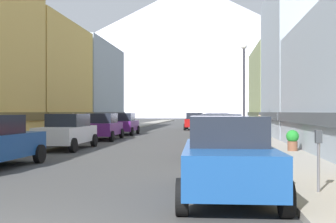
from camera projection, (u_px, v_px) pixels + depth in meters
The scene contains 21 objects.
sidewalk_left at pixel (114, 130), 41.06m from camera, with size 2.50×100.00×0.15m, color gray.
sidewalk_right at pixel (242, 131), 39.73m from camera, with size 2.50×100.00×0.15m, color gray.
storefront_left_2 at pixel (19, 81), 33.43m from camera, with size 9.36×10.60×9.02m.
storefront_left_3 at pixel (77, 88), 45.50m from camera, with size 7.85×13.22×9.27m.
storefront_right_2 at pixel (324, 65), 29.61m from camera, with size 7.99×9.92×10.75m.
storefront_right_3 at pixel (294, 91), 40.63m from camera, with size 8.02×11.33×8.06m.
car_left_1 at pixel (67, 131), 20.89m from camera, with size 2.09×4.41×1.78m.
car_left_2 at pixel (103, 126), 27.77m from camera, with size 2.18×4.46×1.78m.
car_left_3 at pixel (124, 124), 34.19m from camera, with size 2.19×4.46×1.78m.
car_right_0 at pixel (227, 156), 9.14m from camera, with size 2.19×4.46×1.78m.
car_right_1 at pixel (221, 136), 16.99m from camera, with size 2.11×4.42×1.78m.
car_right_2 at pixel (218, 129), 23.44m from camera, with size 2.24×4.48×1.78m.
car_right_3 at pixel (217, 125), 31.42m from camera, with size 2.18×4.45×1.78m.
car_driving_0 at pixel (195, 121), 43.95m from camera, with size 2.06×4.40×1.78m.
car_driving_1 at pixel (195, 121), 43.51m from camera, with size 2.06×4.40×1.78m.
parking_meter_near at pixel (318, 152), 8.95m from camera, with size 0.14×0.10×1.33m.
potted_plant_1 at pixel (293, 139), 18.41m from camera, with size 0.56×0.56×0.92m.
pedestrian_0 at pixel (260, 129), 24.67m from camera, with size 0.36×0.36×1.54m.
pedestrian_2 at pixel (73, 126), 29.16m from camera, with size 0.36×0.36×1.64m.
streetlamp_right at pixel (244, 77), 24.97m from camera, with size 0.36×0.36×5.86m.
mountain_backdrop at pixel (192, 49), 265.15m from camera, with size 290.27×290.27×84.28m, color silver.
Camera 1 is at (3.48, -5.25, 1.88)m, focal length 44.50 mm.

